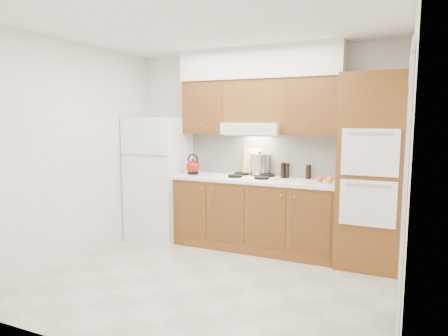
% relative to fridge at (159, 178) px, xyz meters
% --- Properties ---
extents(floor, '(3.60, 3.60, 0.00)m').
position_rel_fridge_xyz_m(floor, '(1.41, -1.14, -0.86)').
color(floor, '#BDB3A5').
rests_on(floor, ground).
extents(ceiling, '(3.60, 3.60, 0.00)m').
position_rel_fridge_xyz_m(ceiling, '(1.41, -1.14, 1.74)').
color(ceiling, white).
rests_on(ceiling, wall_back).
extents(wall_back, '(3.60, 0.02, 2.60)m').
position_rel_fridge_xyz_m(wall_back, '(1.41, 0.36, 0.44)').
color(wall_back, white).
rests_on(wall_back, floor).
extents(wall_left, '(0.02, 3.00, 2.60)m').
position_rel_fridge_xyz_m(wall_left, '(-0.40, -1.14, 0.44)').
color(wall_left, white).
rests_on(wall_left, floor).
extents(wall_right, '(0.02, 3.00, 2.60)m').
position_rel_fridge_xyz_m(wall_right, '(3.21, -1.14, 0.44)').
color(wall_right, white).
rests_on(wall_right, floor).
extents(fridge, '(0.75, 0.72, 1.72)m').
position_rel_fridge_xyz_m(fridge, '(0.00, 0.00, 0.00)').
color(fridge, white).
rests_on(fridge, floor).
extents(base_cabinets, '(2.11, 0.60, 0.90)m').
position_rel_fridge_xyz_m(base_cabinets, '(1.43, 0.06, -0.41)').
color(base_cabinets, brown).
rests_on(base_cabinets, floor).
extents(countertop, '(2.13, 0.62, 0.04)m').
position_rel_fridge_xyz_m(countertop, '(1.43, 0.05, 0.06)').
color(countertop, white).
rests_on(countertop, base_cabinets).
extents(backsplash, '(2.11, 0.03, 0.56)m').
position_rel_fridge_xyz_m(backsplash, '(1.43, 0.34, 0.36)').
color(backsplash, white).
rests_on(backsplash, countertop).
extents(oven_cabinet, '(0.70, 0.65, 2.20)m').
position_rel_fridge_xyz_m(oven_cabinet, '(2.85, 0.03, 0.24)').
color(oven_cabinet, brown).
rests_on(oven_cabinet, floor).
extents(upper_cab_left, '(0.63, 0.33, 0.70)m').
position_rel_fridge_xyz_m(upper_cab_left, '(0.69, 0.19, 0.99)').
color(upper_cab_left, brown).
rests_on(upper_cab_left, wall_back).
extents(upper_cab_right, '(0.73, 0.33, 0.70)m').
position_rel_fridge_xyz_m(upper_cab_right, '(2.12, 0.19, 0.99)').
color(upper_cab_right, brown).
rests_on(upper_cab_right, wall_back).
extents(range_hood, '(0.75, 0.45, 0.15)m').
position_rel_fridge_xyz_m(range_hood, '(1.38, 0.13, 0.71)').
color(range_hood, silver).
rests_on(range_hood, wall_back).
extents(upper_cab_over_hood, '(0.75, 0.33, 0.55)m').
position_rel_fridge_xyz_m(upper_cab_over_hood, '(1.38, 0.19, 1.06)').
color(upper_cab_over_hood, brown).
rests_on(upper_cab_over_hood, range_hood).
extents(soffit, '(2.13, 0.36, 0.40)m').
position_rel_fridge_xyz_m(soffit, '(1.43, 0.18, 1.54)').
color(soffit, silver).
rests_on(soffit, wall_back).
extents(cooktop, '(0.74, 0.50, 0.01)m').
position_rel_fridge_xyz_m(cooktop, '(1.38, 0.07, 0.09)').
color(cooktop, white).
rests_on(cooktop, countertop).
extents(doorway, '(0.02, 0.90, 2.10)m').
position_rel_fridge_xyz_m(doorway, '(3.19, -1.49, 0.19)').
color(doorway, black).
rests_on(doorway, floor).
extents(wall_clock, '(0.02, 0.30, 0.30)m').
position_rel_fridge_xyz_m(wall_clock, '(3.19, -0.59, 1.29)').
color(wall_clock, '#3F3833').
rests_on(wall_clock, wall_right).
extents(kettle, '(0.21, 0.21, 0.19)m').
position_rel_fridge_xyz_m(kettle, '(0.55, 0.00, 0.18)').
color(kettle, maroon).
rests_on(kettle, countertop).
extents(cutting_board, '(0.27, 0.11, 0.35)m').
position_rel_fridge_xyz_m(cutting_board, '(1.32, 0.25, 0.28)').
color(cutting_board, tan).
rests_on(cutting_board, countertop).
extents(stock_pot, '(0.32, 0.32, 0.26)m').
position_rel_fridge_xyz_m(stock_pot, '(1.43, 0.25, 0.24)').
color(stock_pot, silver).
rests_on(stock_pot, cooktop).
extents(condiment_a, '(0.07, 0.07, 0.20)m').
position_rel_fridge_xyz_m(condiment_a, '(1.76, 0.20, 0.18)').
color(condiment_a, black).
rests_on(condiment_a, countertop).
extents(condiment_b, '(0.06, 0.06, 0.19)m').
position_rel_fridge_xyz_m(condiment_b, '(1.81, 0.22, 0.18)').
color(condiment_b, black).
rests_on(condiment_b, countertop).
extents(condiment_c, '(0.07, 0.07, 0.18)m').
position_rel_fridge_xyz_m(condiment_c, '(2.08, 0.27, 0.17)').
color(condiment_c, black).
rests_on(condiment_c, countertop).
extents(orange_near, '(0.10, 0.10, 0.08)m').
position_rel_fridge_xyz_m(orange_near, '(2.39, 0.03, 0.12)').
color(orange_near, orange).
rests_on(orange_near, countertop).
extents(orange_far, '(0.08, 0.08, 0.07)m').
position_rel_fridge_xyz_m(orange_far, '(2.27, 0.05, 0.12)').
color(orange_far, '#FF640D').
rests_on(orange_far, countertop).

